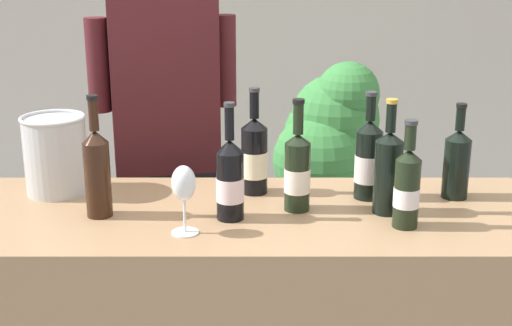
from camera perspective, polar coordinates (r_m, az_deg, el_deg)
wine_bottle_0 at (r=2.02m, az=-2.17°, el=-1.33°), size 0.08×0.08×0.34m
wine_bottle_1 at (r=2.21m, az=8.87°, el=0.26°), size 0.08×0.08×0.33m
wine_bottle_2 at (r=2.23m, az=-0.22°, el=0.57°), size 0.08×0.08×0.34m
wine_bottle_3 at (r=2.10m, az=10.42°, el=-0.55°), size 0.08×0.08×0.34m
wine_bottle_4 at (r=2.01m, az=11.88°, el=-1.89°), size 0.07×0.07×0.31m
wine_bottle_5 at (r=2.09m, az=-12.65°, el=-0.60°), size 0.07×0.07×0.36m
wine_bottle_6 at (r=2.09m, az=3.24°, el=-0.66°), size 0.08×0.08×0.33m
wine_bottle_7 at (r=2.28m, az=15.65°, el=0.09°), size 0.08×0.08×0.30m
wine_glass at (r=1.92m, az=-5.88°, el=-1.89°), size 0.08×0.08×0.19m
ice_bucket at (r=2.32m, az=-15.80°, el=0.69°), size 0.20×0.20×0.25m
person_server at (r=2.75m, az=-7.19°, el=-1.16°), size 0.53×0.31×1.71m
potted_shrub at (r=3.57m, az=5.74°, el=1.00°), size 0.53×0.55×1.15m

